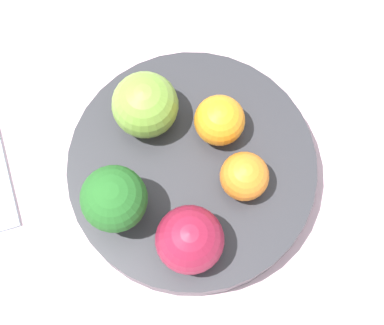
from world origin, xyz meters
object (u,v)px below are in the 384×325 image
object	(u,v)px
bowl	(192,171)
orange_front	(220,120)
apple_red	(190,240)
broccoli	(114,199)
apple_green	(145,105)
orange_back	(244,176)

from	to	relation	value
bowl	orange_front	world-z (taller)	orange_front
bowl	apple_red	bearing A→B (deg)	95.23
bowl	orange_front	xyz separation A→B (m)	(-0.02, -0.04, 0.04)
broccoli	orange_front	bearing A→B (deg)	-132.65
broccoli	orange_front	distance (m)	0.13
broccoli	apple_red	distance (m)	0.08
apple_red	apple_green	world-z (taller)	apple_green
orange_front	broccoli	bearing A→B (deg)	47.35
orange_back	bowl	bearing A→B (deg)	-13.01
apple_green	orange_front	distance (m)	0.07
orange_back	apple_red	bearing A→B (deg)	56.87
orange_front	orange_back	xyz separation A→B (m)	(-0.03, 0.05, -0.00)
apple_green	orange_back	bearing A→B (deg)	150.66
apple_red	orange_front	bearing A→B (deg)	-96.99
bowl	broccoli	bearing A→B (deg)	39.34
bowl	orange_back	world-z (taller)	orange_back
apple_green	orange_front	xyz separation A→B (m)	(-0.07, 0.00, -0.01)
bowl	broccoli	xyz separation A→B (m)	(0.06, 0.05, 0.06)
bowl	apple_red	size ratio (longest dim) A/B	3.92
broccoli	bowl	bearing A→B (deg)	-140.66
bowl	broccoli	size ratio (longest dim) A/B	3.25
broccoli	orange_back	world-z (taller)	broccoli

